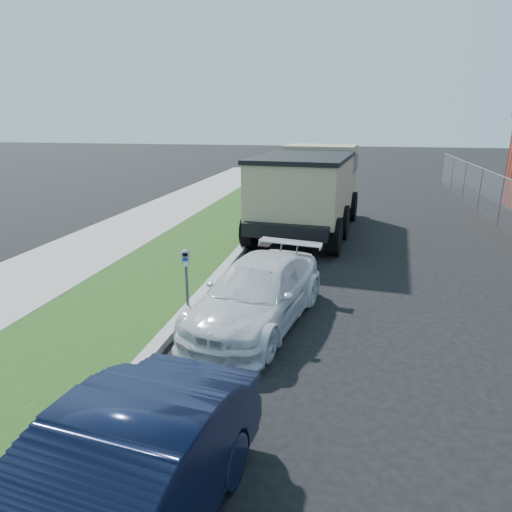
% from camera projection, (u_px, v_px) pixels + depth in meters
% --- Properties ---
extents(ground, '(120.00, 120.00, 0.00)m').
position_uv_depth(ground, '(315.00, 323.00, 8.96)').
color(ground, black).
rests_on(ground, ground).
extents(streetside, '(6.12, 50.00, 0.15)m').
position_uv_depth(streetside, '(108.00, 270.00, 11.91)').
color(streetside, gray).
rests_on(streetside, ground).
extents(parking_meter, '(0.19, 0.14, 1.23)m').
position_uv_depth(parking_meter, '(186.00, 266.00, 9.22)').
color(parking_meter, '#3F4247').
rests_on(parking_meter, ground).
extents(white_wagon, '(2.49, 4.49, 1.23)m').
position_uv_depth(white_wagon, '(257.00, 292.00, 8.87)').
color(white_wagon, silver).
rests_on(white_wagon, ground).
extents(navy_sedan, '(1.91, 4.30, 1.37)m').
position_uv_depth(navy_sedan, '(107.00, 508.00, 3.88)').
color(navy_sedan, black).
rests_on(navy_sedan, ground).
extents(dump_truck, '(3.47, 7.52, 2.86)m').
position_uv_depth(dump_truck, '(310.00, 185.00, 16.01)').
color(dump_truck, black).
rests_on(dump_truck, ground).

